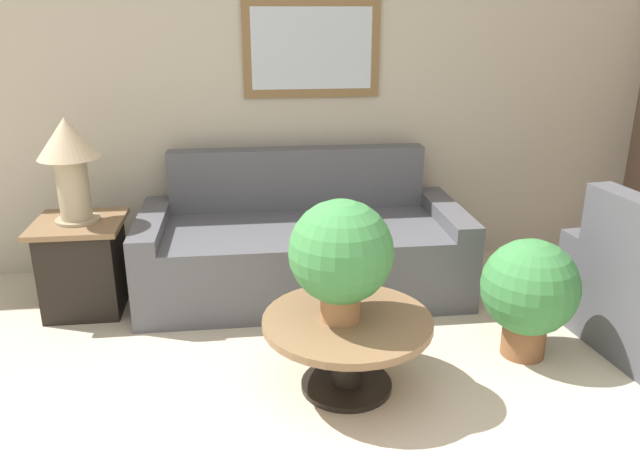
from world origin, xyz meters
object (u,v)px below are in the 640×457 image
Objects in this scene: potted_plant_on_table at (341,254)px; potted_plant_floor at (529,291)px; coffee_table at (347,337)px; table_lamp at (69,155)px; couch_main at (303,249)px; side_table at (84,265)px.

potted_plant_floor is at bearing 10.67° from potted_plant_on_table.
table_lamp reaches higher than coffee_table.
couch_main is 1.58m from potted_plant_floor.
coffee_table is at bearing -169.00° from potted_plant_floor.
potted_plant_on_table is at bearing -178.97° from coffee_table.
couch_main is 1.26m from coffee_table.
couch_main is 3.16× the size of potted_plant_floor.
table_lamp is (0.00, 0.00, 0.73)m from side_table.
couch_main is 1.33m from potted_plant_on_table.
coffee_table is 1.25× the size of potted_plant_floor.
side_table is (-1.45, -0.13, 0.01)m from couch_main.
side_table is at bearing 144.38° from coffee_table.
table_lamp reaches higher than potted_plant_floor.
couch_main is at bearing 5.08° from side_table.
potted_plant_floor is (2.64, -0.91, 0.09)m from side_table.
coffee_table is at bearing 1.03° from potted_plant_on_table.
couch_main reaches higher than coffee_table.
potted_plant_floor is at bearing -19.15° from side_table.
potted_plant_floor is (2.64, -0.91, -0.64)m from table_lamp.
table_lamp is (-1.45, -0.13, 0.74)m from couch_main.
potted_plant_floor is at bearing -41.49° from couch_main.
table_lamp is 1.06× the size of potted_plant_on_table.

